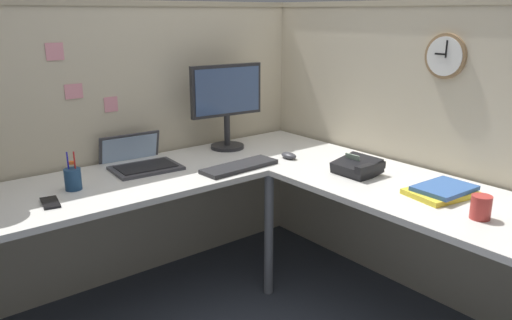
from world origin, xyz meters
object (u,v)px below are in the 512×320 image
object	(u,v)px
computer_mouse	(289,156)
pen_cup	(73,179)
book_stack	(442,191)
keyboard	(240,167)
laptop	(139,161)
monitor	(227,100)
cell_phone	(50,203)
coffee_mug	(481,207)
office_phone	(358,167)
wall_clock	(446,56)

from	to	relation	value
computer_mouse	pen_cup	bearing A→B (deg)	168.14
computer_mouse	book_stack	distance (m)	0.88
computer_mouse	pen_cup	xyz separation A→B (m)	(-1.13, 0.24, 0.04)
keyboard	book_stack	distance (m)	1.00
laptop	computer_mouse	world-z (taller)	laptop
monitor	computer_mouse	world-z (taller)	monitor
cell_phone	coffee_mug	distance (m)	1.78
cell_phone	coffee_mug	xyz separation A→B (m)	(1.28, -1.23, 0.04)
monitor	cell_phone	bearing A→B (deg)	-166.14
monitor	cell_phone	world-z (taller)	monitor
monitor	pen_cup	xyz separation A→B (m)	(-0.99, -0.16, -0.24)
coffee_mug	computer_mouse	bearing A→B (deg)	90.57
laptop	cell_phone	distance (m)	0.62
computer_mouse	coffee_mug	size ratio (longest dim) A/B	1.08
laptop	coffee_mug	distance (m)	1.68
office_phone	book_stack	world-z (taller)	office_phone
book_stack	office_phone	bearing A→B (deg)	97.08
book_stack	coffee_mug	bearing A→B (deg)	-116.33
monitor	coffee_mug	distance (m)	1.54
cell_phone	book_stack	distance (m)	1.72
monitor	book_stack	bearing A→B (deg)	-78.03
pen_cup	book_stack	world-z (taller)	pen_cup
monitor	cell_phone	distance (m)	1.20
keyboard	pen_cup	world-z (taller)	pen_cup
keyboard	wall_clock	size ratio (longest dim) A/B	1.95
computer_mouse	coffee_mug	xyz separation A→B (m)	(0.01, -1.12, 0.03)
office_phone	book_stack	distance (m)	0.44
computer_mouse	wall_clock	bearing A→B (deg)	-54.86
laptop	pen_cup	world-z (taller)	pen_cup
office_phone	computer_mouse	bearing A→B (deg)	100.10
coffee_mug	wall_clock	bearing A→B (deg)	47.92
book_stack	keyboard	bearing A→B (deg)	117.41
office_phone	coffee_mug	bearing A→B (deg)	-95.54
coffee_mug	pen_cup	bearing A→B (deg)	130.07
laptop	computer_mouse	xyz separation A→B (m)	(0.72, -0.40, -0.01)
pen_cup	book_stack	size ratio (longest dim) A/B	0.58
laptop	pen_cup	distance (m)	0.44
office_phone	wall_clock	size ratio (longest dim) A/B	0.94
cell_phone	coffee_mug	bearing A→B (deg)	-34.41
monitor	laptop	world-z (taller)	monitor
pen_cup	cell_phone	bearing A→B (deg)	-140.62
book_stack	cell_phone	bearing A→B (deg)	144.78
computer_mouse	pen_cup	size ratio (longest dim) A/B	0.58
book_stack	coffee_mug	distance (m)	0.27
pen_cup	wall_clock	size ratio (longest dim) A/B	0.82
keyboard	computer_mouse	distance (m)	0.33
keyboard	coffee_mug	bearing A→B (deg)	-76.57
cell_phone	book_stack	bearing A→B (deg)	-25.72
pen_cup	office_phone	xyz separation A→B (m)	(1.20, -0.67, -0.02)
laptop	office_phone	distance (m)	1.15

